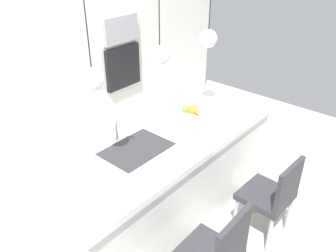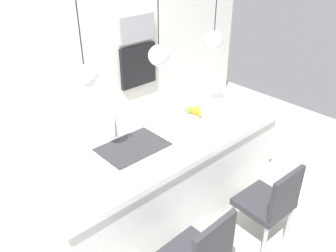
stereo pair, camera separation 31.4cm
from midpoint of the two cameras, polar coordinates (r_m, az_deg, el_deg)
name	(u,v)px [view 2 (the right image)]	position (r m, az deg, el deg)	size (l,w,h in m)	color
floor	(161,213)	(3.67, 1.34, -14.04)	(6.60, 6.60, 0.00)	#BCB7AD
back_wall	(64,52)	(4.19, -14.57, 11.54)	(6.00, 0.10, 2.60)	silver
kitchen_island	(160,176)	(3.36, 1.43, -8.26)	(2.40, 0.99, 0.93)	white
sink_basin	(133,147)	(2.93, -2.71, -3.60)	(0.56, 0.40, 0.02)	#2D2D30
faucet	(117,123)	(3.00, -5.40, 0.40)	(0.02, 0.17, 0.22)	silver
fruit_bowl	(194,116)	(3.35, 6.90, 1.61)	(0.29, 0.29, 0.15)	beige
microwave	(136,28)	(4.64, -3.23, 15.63)	(0.54, 0.08, 0.34)	#9E9EA3
oven	(138,65)	(4.78, -3.06, 9.80)	(0.56, 0.08, 0.56)	black
chair_middle	(270,202)	(3.23, 19.12, -11.77)	(0.44, 0.43, 0.85)	#333338
pendant_light_left	(85,76)	(2.41, -9.77, 7.99)	(0.17, 0.17, 0.77)	silver
pendant_light_center	(159,55)	(2.80, 1.73, 11.42)	(0.17, 0.17, 0.77)	silver
pendant_light_right	(214,40)	(3.28, 10.33, 13.66)	(0.17, 0.17, 0.77)	silver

